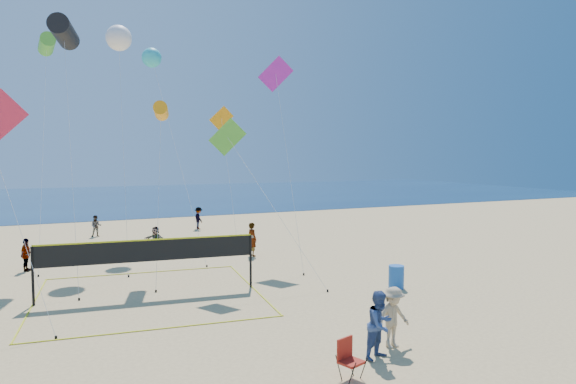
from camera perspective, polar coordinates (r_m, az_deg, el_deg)
name	(u,v)px	position (r m, az deg, el deg)	size (l,w,h in m)	color
ocean	(91,198)	(72.02, -21.04, -0.66)	(140.00, 50.00, 0.03)	#10284D
bystander_a	(380,325)	(15.14, 10.20, -14.30)	(0.94, 0.73, 1.93)	#32497E
bystander_b	(393,317)	(16.02, 11.59, -13.47)	(1.18, 0.68, 1.83)	tan
far_person_0	(26,255)	(28.52, -27.11, -6.24)	(0.96, 0.40, 1.63)	gray
far_person_1	(156,240)	(31.09, -14.50, -5.15)	(1.44, 0.46, 1.56)	gray
far_person_2	(252,239)	(29.19, -3.99, -5.28)	(0.70, 0.46, 1.91)	gray
far_person_3	(96,226)	(38.41, -20.55, -3.56)	(0.73, 0.57, 1.50)	gray
far_person_4	(199,218)	(40.12, -9.90, -2.88)	(1.10, 0.63, 1.71)	gray
camp_chair	(348,356)	(13.89, 6.72, -17.66)	(0.70, 0.81, 1.16)	#9D1D11
trash_barrel	(396,277)	(22.83, 11.94, -9.21)	(0.66, 0.66, 0.99)	#1B56B0
volleyball_net	(149,257)	(21.70, -15.24, -7.01)	(9.54, 9.40, 2.33)	black
kite_1	(64,32)	(29.57, -23.65, 15.96)	(1.63, 8.81, 12.66)	black
kite_2	(161,111)	(26.46, -13.92, 8.71)	(1.74, 5.38, 8.36)	orange
kite_4	(232,144)	(23.20, -6.27, 5.37)	(3.98, 4.09, 7.39)	#53B634
kite_5	(277,81)	(29.47, -1.27, 12.23)	(1.83, 5.93, 11.30)	#BF21B3
kite_6	(119,38)	(31.60, -18.30, 15.92)	(1.77, 6.94, 13.01)	white
kite_7	(152,58)	(34.84, -14.91, 14.21)	(1.89, 9.27, 12.53)	#2DBBCB
kite_8	(47,44)	(36.68, -25.23, 14.61)	(1.21, 10.69, 13.25)	#53B634
kite_9	(222,124)	(34.91, -7.32, 7.47)	(1.63, 4.71, 9.02)	orange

